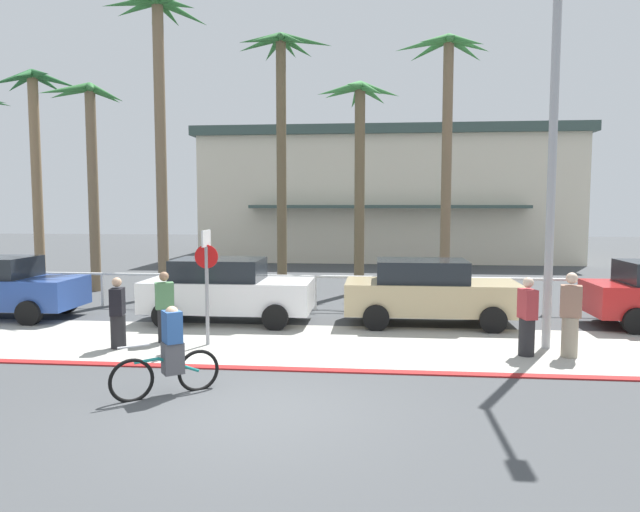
# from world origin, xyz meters

# --- Properties ---
(ground_plane) EXTENTS (80.00, 80.00, 0.00)m
(ground_plane) POSITION_xyz_m (0.00, 10.00, 0.00)
(ground_plane) COLOR #424447
(sidewalk_strip) EXTENTS (44.00, 4.00, 0.02)m
(sidewalk_strip) POSITION_xyz_m (0.00, 4.20, 0.01)
(sidewalk_strip) COLOR #ADAAA0
(sidewalk_strip) RESTS_ON ground
(curb_paint) EXTENTS (44.00, 0.24, 0.03)m
(curb_paint) POSITION_xyz_m (0.00, 2.20, 0.01)
(curb_paint) COLOR maroon
(curb_paint) RESTS_ON ground
(building_backdrop) EXTENTS (20.75, 13.05, 7.23)m
(building_backdrop) POSITION_xyz_m (2.27, 27.82, 3.63)
(building_backdrop) COLOR beige
(building_backdrop) RESTS_ON ground
(rail_fence) EXTENTS (26.40, 0.08, 1.04)m
(rail_fence) POSITION_xyz_m (-0.00, 8.50, 0.83)
(rail_fence) COLOR white
(rail_fence) RESTS_ON ground
(stop_sign_bike_lane) EXTENTS (0.52, 0.56, 2.56)m
(stop_sign_bike_lane) POSITION_xyz_m (-1.91, 3.93, 1.68)
(stop_sign_bike_lane) COLOR gray
(stop_sign_bike_lane) RESTS_ON ground
(streetlight_curb) EXTENTS (0.24, 2.54, 7.50)m
(streetlight_curb) POSITION_xyz_m (5.47, 4.14, 4.28)
(streetlight_curb) COLOR #9EA0A5
(streetlight_curb) RESTS_ON ground
(palm_tree_1) EXTENTS (3.12, 3.04, 7.99)m
(palm_tree_1) POSITION_xyz_m (-10.61, 11.93, 6.06)
(palm_tree_1) COLOR #846B4C
(palm_tree_1) RESTS_ON ground
(palm_tree_2) EXTENTS (2.79, 2.94, 7.38)m
(palm_tree_2) POSITION_xyz_m (-8.31, 11.43, 5.31)
(palm_tree_2) COLOR #756047
(palm_tree_2) RESTS_ON ground
(palm_tree_3) EXTENTS (3.16, 3.21, 9.87)m
(palm_tree_3) POSITION_xyz_m (-5.38, 10.45, 7.32)
(palm_tree_3) COLOR #756047
(palm_tree_3) RESTS_ON ground
(palm_tree_4) EXTENTS (3.65, 3.22, 9.27)m
(palm_tree_4) POSITION_xyz_m (-1.73, 12.86, 6.99)
(palm_tree_4) COLOR brown
(palm_tree_4) RESTS_ON ground
(palm_tree_5) EXTENTS (2.91, 3.36, 7.36)m
(palm_tree_5) POSITION_xyz_m (1.13, 12.13, 5.43)
(palm_tree_5) COLOR brown
(palm_tree_5) RESTS_ON ground
(palm_tree_6) EXTENTS (3.35, 3.27, 9.08)m
(palm_tree_6) POSITION_xyz_m (4.21, 12.88, 6.77)
(palm_tree_6) COLOR #756047
(palm_tree_6) RESTS_ON ground
(car_white_1) EXTENTS (4.40, 2.02, 1.69)m
(car_white_1) POSITION_xyz_m (-2.15, 6.49, 0.87)
(car_white_1) COLOR white
(car_white_1) RESTS_ON ground
(car_tan_2) EXTENTS (4.40, 2.02, 1.69)m
(car_tan_2) POSITION_xyz_m (3.15, 6.68, 0.87)
(car_tan_2) COLOR tan
(car_tan_2) RESTS_ON ground
(cyclist_teal_0) EXTENTS (1.50, 1.13, 1.50)m
(cyclist_teal_0) POSITION_xyz_m (-1.54, 0.59, 0.69)
(cyclist_teal_0) COLOR black
(cyclist_teal_0) RESTS_ON ground
(pedestrian_0) EXTENTS (0.45, 0.39, 1.75)m
(pedestrian_0) POSITION_xyz_m (5.73, 3.64, 0.82)
(pedestrian_0) COLOR gray
(pedestrian_0) RESTS_ON ground
(pedestrian_1) EXTENTS (0.47, 0.43, 1.62)m
(pedestrian_1) POSITION_xyz_m (-2.94, 4.10, 0.74)
(pedestrian_1) COLOR #232326
(pedestrian_1) RESTS_ON ground
(pedestrian_2) EXTENTS (0.38, 0.45, 1.56)m
(pedestrian_2) POSITION_xyz_m (-3.75, 3.44, 0.71)
(pedestrian_2) COLOR #232326
(pedestrian_2) RESTS_ON ground
(pedestrian_3) EXTENTS (0.39, 0.45, 1.64)m
(pedestrian_3) POSITION_xyz_m (4.89, 3.66, 0.76)
(pedestrian_3) COLOR #232326
(pedestrian_3) RESTS_ON ground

